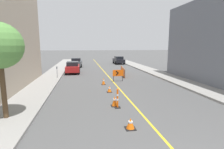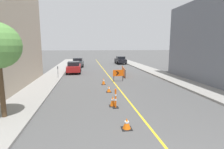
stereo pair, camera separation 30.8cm
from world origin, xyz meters
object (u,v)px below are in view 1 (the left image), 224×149
at_px(traffic_cone_second, 115,101).
at_px(parked_car_curb_far, 119,60).
at_px(traffic_cone_third, 109,89).
at_px(arrow_barricade_primary, 118,73).
at_px(parked_car_curb_near, 73,67).
at_px(parked_car_curb_mid, 76,62).
at_px(parking_meter_near_curb, 57,70).
at_px(traffic_cone_fourth, 104,81).
at_px(delineator_post_front, 117,100).
at_px(traffic_cone_nearest, 130,123).

xyz_separation_m(traffic_cone_second, parked_car_curb_far, (5.66, 25.52, 0.48)).
distance_m(traffic_cone_third, arrow_barricade_primary, 4.46).
bearing_deg(parked_car_curb_near, parked_car_curb_mid, 87.03).
bearing_deg(parking_meter_near_curb, parked_car_curb_far, 55.98).
bearing_deg(traffic_cone_fourth, parking_meter_near_curb, 141.53).
bearing_deg(traffic_cone_second, parked_car_curb_mid, 97.73).
height_order(traffic_cone_second, delineator_post_front, delineator_post_front).
bearing_deg(parked_car_curb_near, parking_meter_near_curb, -110.78).
bearing_deg(traffic_cone_third, traffic_cone_fourth, 92.45).
xyz_separation_m(traffic_cone_third, parked_car_curb_mid, (-3.13, 18.29, 0.54)).
relative_size(traffic_cone_nearest, delineator_post_front, 0.43).
bearing_deg(arrow_barricade_primary, traffic_cone_second, -105.02).
bearing_deg(traffic_cone_nearest, traffic_cone_second, 92.74).
distance_m(delineator_post_front, arrow_barricade_primary, 7.96).
bearing_deg(parked_car_curb_near, traffic_cone_nearest, -79.80).
bearing_deg(parking_meter_near_curb, traffic_cone_third, -53.69).
relative_size(traffic_cone_fourth, delineator_post_front, 0.54).
height_order(traffic_cone_nearest, parked_car_curb_near, parked_car_curb_near).
relative_size(traffic_cone_second, traffic_cone_third, 1.24).
bearing_deg(traffic_cone_third, arrow_barricade_primary, 69.22).
bearing_deg(parked_car_curb_near, parked_car_curb_far, 50.87).
bearing_deg(delineator_post_front, traffic_cone_fourth, 90.39).
height_order(traffic_cone_second, traffic_cone_fourth, traffic_cone_second).
distance_m(traffic_cone_fourth, parked_car_curb_far, 20.08).
distance_m(parked_car_curb_mid, parked_car_curb_far, 9.44).
xyz_separation_m(traffic_cone_third, arrow_barricade_primary, (1.57, 4.13, 0.61)).
height_order(parked_car_curb_near, parked_car_curb_far, same).
relative_size(traffic_cone_second, parked_car_curb_far, 0.15).
bearing_deg(traffic_cone_fourth, delineator_post_front, -89.61).
bearing_deg(delineator_post_front, parked_car_curb_mid, 97.92).
bearing_deg(traffic_cone_third, parking_meter_near_curb, 126.31).
xyz_separation_m(traffic_cone_second, parking_meter_near_curb, (-4.76, 10.08, 0.75)).
distance_m(traffic_cone_third, parked_car_curb_near, 11.51).
bearing_deg(traffic_cone_second, parked_car_curb_near, 102.68).
relative_size(traffic_cone_third, parked_car_curb_near, 0.12).
xyz_separation_m(traffic_cone_fourth, parked_car_curb_near, (-3.29, 8.07, 0.48)).
distance_m(delineator_post_front, parked_car_curb_near, 15.01).
xyz_separation_m(traffic_cone_third, delineator_post_front, (-0.08, -3.66, 0.26)).
xyz_separation_m(arrow_barricade_primary, parking_meter_near_curb, (-6.53, 2.62, 0.21)).
distance_m(traffic_cone_second, arrow_barricade_primary, 7.69).
bearing_deg(traffic_cone_nearest, parked_car_curb_near, 100.94).
xyz_separation_m(traffic_cone_second, arrow_barricade_primary, (1.77, 7.46, 0.55)).
bearing_deg(parked_car_curb_far, traffic_cone_nearest, -101.63).
bearing_deg(parking_meter_near_curb, traffic_cone_second, -64.73).
height_order(traffic_cone_third, parking_meter_near_curb, parking_meter_near_curb).
distance_m(parked_car_curb_far, parking_meter_near_curb, 18.63).
relative_size(traffic_cone_second, parking_meter_near_curb, 0.50).
height_order(traffic_cone_nearest, traffic_cone_second, traffic_cone_second).
bearing_deg(traffic_cone_fourth, traffic_cone_third, -87.55).
relative_size(traffic_cone_nearest, parked_car_curb_mid, 0.12).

